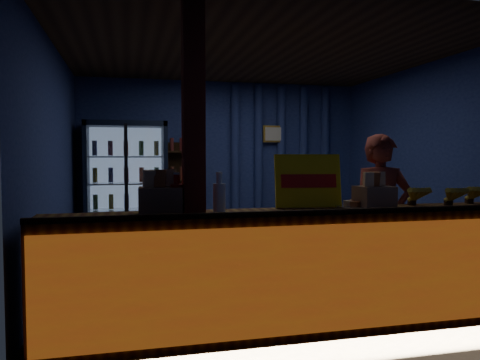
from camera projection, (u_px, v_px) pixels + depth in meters
name	position (u px, v px, depth m)	size (l,w,h in m)	color
ground	(259.00, 270.00, 5.66)	(4.60, 4.60, 0.00)	#515154
room_walls	(259.00, 141.00, 5.57)	(4.60, 4.60, 4.60)	navy
counter	(323.00, 269.00, 3.78)	(4.40, 0.57, 0.99)	brown
support_post	(194.00, 168.00, 3.50)	(0.16, 0.16, 2.60)	maroon
beverage_cooler	(126.00, 186.00, 7.10)	(1.20, 0.62, 1.90)	black
bottle_shelf	(181.00, 193.00, 7.45)	(0.50, 0.28, 1.60)	#311C0F
curtain_folds	(281.00, 161.00, 7.90)	(1.74, 0.14, 2.50)	navy
framed_picture	(274.00, 134.00, 7.80)	(0.36, 0.04, 0.28)	gold
shopkeeper	(382.00, 218.00, 4.46)	(0.58, 0.38, 1.60)	maroon
green_chair	(310.00, 225.00, 7.32)	(0.63, 0.65, 0.59)	#5DBA6A
side_table	(312.00, 227.00, 7.26)	(0.70, 0.59, 0.67)	#311C0F
yellow_sign	(308.00, 181.00, 3.95)	(0.57, 0.17, 0.45)	yellow
soda_bottles	(187.00, 197.00, 3.56)	(0.58, 0.18, 0.31)	red
snack_box_left	(160.00, 199.00, 3.49)	(0.33, 0.27, 0.33)	#A0734D
snack_box_centre	(374.00, 196.00, 3.87)	(0.30, 0.26, 0.30)	#A0734D
pastry_tray	(359.00, 206.00, 3.91)	(0.40, 0.40, 0.07)	silver
banana_bunches	(447.00, 195.00, 4.14)	(0.86, 0.32, 0.19)	gold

